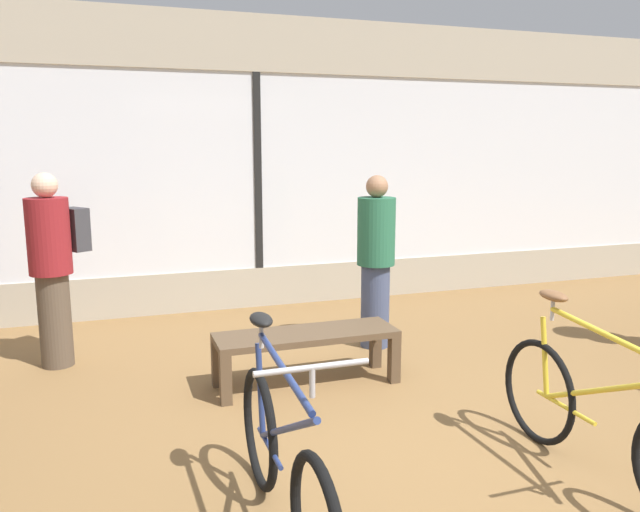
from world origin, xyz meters
TOP-DOWN VIEW (x-y plane):
  - ground_plane at (0.00, 0.00)m, footprint 24.00×24.00m
  - shop_back_wall at (0.00, 3.72)m, footprint 12.00×0.08m
  - bicycle_left at (-0.88, -0.50)m, footprint 0.46×1.63m
  - bicycle_right at (0.87, -0.59)m, footprint 0.46×1.72m
  - display_bench at (-0.21, 1.27)m, footprint 1.40×0.44m
  - customer_near_rack at (0.67, 1.96)m, footprint 0.40×0.40m
  - customer_by_window at (-2.04, 2.36)m, footprint 0.56×0.51m

SIDE VIEW (x-z plane):
  - ground_plane at x=0.00m, z-range 0.00..0.00m
  - display_bench at x=-0.21m, z-range 0.14..0.56m
  - bicycle_left at x=-0.88m, z-range -0.13..0.87m
  - bicycle_right at x=0.87m, z-range -0.13..0.88m
  - customer_near_rack at x=0.67m, z-range 0.03..1.60m
  - customer_by_window at x=-2.04m, z-range 0.06..1.67m
  - shop_back_wall at x=0.00m, z-range 0.04..3.24m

